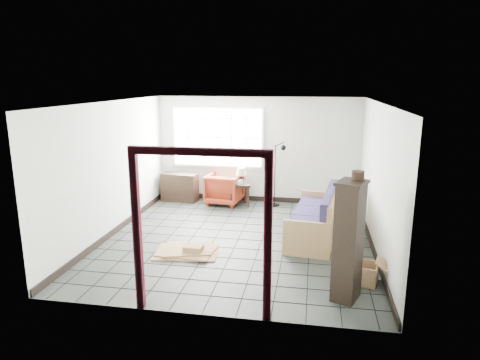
% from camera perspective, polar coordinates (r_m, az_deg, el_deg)
% --- Properties ---
extents(ground, '(5.50, 5.50, 0.00)m').
position_cam_1_polar(ground, '(8.30, -0.25, -7.91)').
color(ground, black).
rests_on(ground, ground).
extents(room_shell, '(5.02, 5.52, 2.61)m').
position_cam_1_polar(room_shell, '(7.88, -0.22, 3.63)').
color(room_shell, '#B4B9B1').
rests_on(room_shell, ground).
extents(window_panel, '(2.32, 0.08, 1.52)m').
position_cam_1_polar(window_panel, '(10.68, -3.02, 5.71)').
color(window_panel, silver).
rests_on(window_panel, ground).
extents(doorway_trim, '(1.80, 0.08, 2.20)m').
position_cam_1_polar(doorway_trim, '(5.36, -5.33, -4.37)').
color(doorway_trim, '#3C0D17').
rests_on(doorway_trim, ground).
extents(futon_sofa, '(1.07, 2.22, 0.95)m').
position_cam_1_polar(futon_sofa, '(8.44, 10.30, -5.30)').
color(futon_sofa, '#986F44').
rests_on(futon_sofa, ground).
extents(armchair, '(0.89, 0.85, 0.82)m').
position_cam_1_polar(armchair, '(10.53, -2.11, -0.98)').
color(armchair, maroon).
rests_on(armchair, ground).
extents(side_table, '(0.62, 0.62, 0.55)m').
position_cam_1_polar(side_table, '(10.37, -0.17, -0.97)').
color(side_table, black).
rests_on(side_table, ground).
extents(table_lamp, '(0.29, 0.29, 0.37)m').
position_cam_1_polar(table_lamp, '(10.35, 0.13, 1.04)').
color(table_lamp, black).
rests_on(table_lamp, side_table).
extents(projector, '(0.33, 0.28, 0.10)m').
position_cam_1_polar(projector, '(10.30, -0.57, -0.22)').
color(projector, silver).
rests_on(projector, side_table).
extents(floor_lamp, '(0.42, 0.37, 1.58)m').
position_cam_1_polar(floor_lamp, '(10.21, 5.18, 1.03)').
color(floor_lamp, black).
rests_on(floor_lamp, ground).
extents(console_shelf, '(0.94, 0.44, 0.70)m').
position_cam_1_polar(console_shelf, '(10.87, -8.06, -0.97)').
color(console_shelf, black).
rests_on(console_shelf, ground).
extents(tall_shelf, '(0.50, 0.56, 1.69)m').
position_cam_1_polar(tall_shelf, '(6.05, 14.27, -7.83)').
color(tall_shelf, black).
rests_on(tall_shelf, ground).
extents(pot, '(0.20, 0.20, 0.12)m').
position_cam_1_polar(pot, '(5.88, 15.45, 0.56)').
color(pot, black).
rests_on(pot, tall_shelf).
extents(open_box, '(0.79, 0.52, 0.41)m').
position_cam_1_polar(open_box, '(6.87, 15.89, -11.78)').
color(open_box, brown).
rests_on(open_box, ground).
extents(cardboard_pile, '(1.18, 0.90, 0.16)m').
position_cam_1_polar(cardboard_pile, '(7.73, -7.00, -9.33)').
color(cardboard_pile, brown).
rests_on(cardboard_pile, ground).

